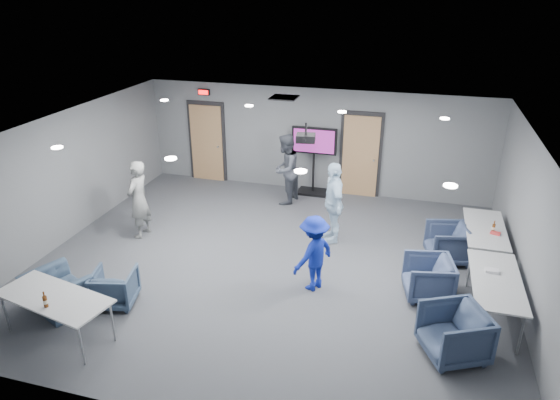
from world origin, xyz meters
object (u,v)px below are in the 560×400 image
(chair_right_b, at_px, (428,278))
(projector, at_px, (306,138))
(person_a, at_px, (139,199))
(bottle_front, at_px, (45,301))
(table_right_b, at_px, (496,282))
(bottle_right, at_px, (493,228))
(person_c, at_px, (333,202))
(chair_right_a, at_px, (448,243))
(chair_front_b, at_px, (58,292))
(person_d, at_px, (314,253))
(chair_right_c, at_px, (454,333))
(person_b, at_px, (285,169))
(table_front_left, at_px, (54,299))
(tv_stand, at_px, (314,157))
(chair_front_a, at_px, (115,287))
(table_right_a, at_px, (485,230))

(chair_right_b, xyz_separation_m, projector, (-2.48, 1.05, 2.04))
(person_a, bearing_deg, bottle_front, 12.06)
(table_right_b, xyz_separation_m, bottle_right, (0.11, 1.74, 0.13))
(person_c, relative_size, bottle_front, 6.79)
(chair_right_a, height_order, chair_front_b, chair_right_a)
(person_d, bearing_deg, bottle_front, -21.39)
(bottle_right, xyz_separation_m, projector, (-3.62, -0.35, 1.59))
(person_a, distance_m, bottle_front, 3.68)
(chair_right_c, bearing_deg, chair_right_b, 168.08)
(person_b, relative_size, bottle_right, 7.40)
(person_a, relative_size, person_c, 0.97)
(chair_right_a, bearing_deg, chair_right_c, -12.91)
(person_d, relative_size, table_front_left, 0.73)
(person_c, height_order, bottle_right, person_c)
(chair_right_c, xyz_separation_m, table_right_b, (0.65, 1.14, 0.29))
(table_front_left, xyz_separation_m, tv_stand, (2.57, 6.75, 0.32))
(person_b, xyz_separation_m, chair_right_c, (3.85, -4.77, -0.49))
(person_b, bearing_deg, bottle_front, -6.70)
(person_b, distance_m, table_right_b, 5.79)
(chair_right_b, relative_size, tv_stand, 0.46)
(chair_right_c, relative_size, chair_front_a, 1.23)
(chair_right_b, bearing_deg, chair_front_a, -83.23)
(chair_right_b, bearing_deg, chair_right_c, 2.90)
(person_a, relative_size, table_right_b, 0.92)
(tv_stand, bearing_deg, person_a, -132.50)
(person_a, xyz_separation_m, bottle_right, (7.16, 0.70, -0.04))
(chair_right_b, bearing_deg, person_a, -107.91)
(table_right_a, height_order, bottle_right, bottle_right)
(person_d, bearing_deg, person_b, -126.26)
(person_c, height_order, projector, projector)
(chair_right_c, bearing_deg, table_right_b, 124.20)
(chair_right_a, xyz_separation_m, chair_front_b, (-6.37, -3.49, -0.05))
(chair_front_b, relative_size, bottle_right, 4.14)
(person_a, height_order, table_right_b, person_a)
(person_c, distance_m, chair_right_b, 2.62)
(person_c, relative_size, chair_right_c, 2.03)
(bottle_front, height_order, tv_stand, tv_stand)
(chair_right_a, distance_m, chair_right_c, 2.90)
(person_b, distance_m, chair_right_b, 4.81)
(chair_front_b, relative_size, table_right_b, 0.53)
(person_d, distance_m, chair_front_a, 3.49)
(table_front_left, relative_size, bottle_front, 7.56)
(person_c, xyz_separation_m, chair_right_b, (1.99, -1.62, -0.51))
(chair_right_c, xyz_separation_m, chair_front_b, (-6.37, -0.59, -0.07))
(projector, bearing_deg, chair_right_a, -1.97)
(chair_front_a, xyz_separation_m, bottle_right, (6.30, 3.08, 0.50))
(person_b, xyz_separation_m, chair_right_b, (3.48, -3.28, -0.52))
(chair_front_a, height_order, projector, projector)
(person_d, relative_size, chair_right_b, 1.76)
(chair_front_a, xyz_separation_m, projector, (2.68, 2.73, 2.08))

